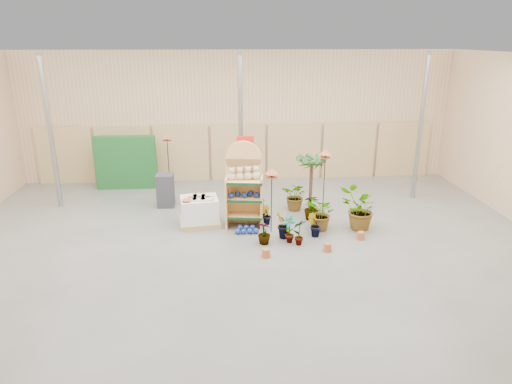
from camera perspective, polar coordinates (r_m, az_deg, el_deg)
room at (r=11.14m, az=-1.31°, el=4.91°), size 15.20×12.10×4.70m
display_shelf at (r=12.25m, az=-1.53°, el=0.56°), size 1.04×0.73×2.31m
teddy_bears at (r=12.03m, az=-1.37°, el=2.24°), size 0.85×0.23×0.37m
gazing_balls_shelf at (r=12.16m, az=-1.49°, el=-0.31°), size 0.85×0.29×0.16m
gazing_balls_floor at (r=12.06m, az=-1.19°, el=-4.73°), size 0.63×0.39×0.15m
pallet_stack at (r=12.54m, az=-7.07°, el=-2.38°), size 1.19×1.03×0.80m
charcoal_planters at (r=14.04m, az=-11.25°, el=0.20°), size 0.50×0.50×1.00m
trellis_stock at (r=15.94m, az=-15.93°, el=3.57°), size 2.00×0.30×1.80m
offer_sign at (r=13.31m, az=-1.34°, el=4.35°), size 0.50×0.08×2.20m
bird_table_front at (r=11.56m, az=1.98°, el=2.35°), size 0.34×0.34×1.75m
bird_table_right at (r=12.80m, az=8.67°, el=4.69°), size 0.34×0.34×1.96m
bird_table_back at (r=14.73m, az=-11.09°, el=6.67°), size 0.34×0.34×2.03m
palm at (r=13.04m, az=6.98°, el=3.87°), size 0.70×0.70×1.82m
potted_plant_0 at (r=11.41m, az=4.16°, el=-4.64°), size 0.44×0.45×0.71m
potted_plant_1 at (r=11.61m, az=3.38°, el=-4.15°), size 0.52×0.52×0.74m
potted_plant_2 at (r=12.18m, az=8.19°, el=-2.68°), size 1.04×1.08×0.94m
potted_plant_3 at (r=12.89m, az=6.95°, el=-1.92°), size 0.41×0.41×0.72m
potted_plant_5 at (r=12.51m, az=1.24°, el=-2.89°), size 0.37×0.36×0.53m
potted_plant_6 at (r=13.53m, az=5.03°, el=-0.50°), size 1.02×0.99×0.87m
potted_plant_7 at (r=11.34m, az=1.04°, el=-5.14°), size 0.43×0.43×0.58m
potted_plant_8 at (r=11.31m, az=5.45°, el=-4.96°), size 0.43×0.38×0.69m
potted_plant_9 at (r=11.82m, az=7.29°, el=-4.15°), size 0.35×0.29×0.62m
potted_plant_10 at (r=12.36m, az=12.85°, el=-2.17°), size 1.25×1.17×1.13m
potted_plant_11 at (r=13.17m, az=0.64°, el=-1.63°), size 0.33×0.33×0.58m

